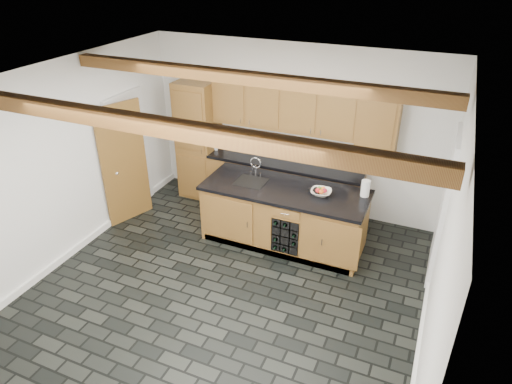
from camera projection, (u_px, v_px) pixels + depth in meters
ground at (229, 286)px, 6.21m from camera, size 5.00×5.00×0.00m
room_shell at (238, 168)px, 5.94m from camera, size 5.01×5.00×5.00m
back_cabinetry at (267, 155)px, 7.68m from camera, size 3.65×0.62×2.20m
island at (284, 216)px, 6.92m from camera, size 2.48×0.96×0.93m
faucet at (252, 179)px, 6.91m from camera, size 0.45×0.40×0.34m
kitchen_scale at (315, 191)px, 6.60m from camera, size 0.21×0.16×0.06m
fruit_bowl at (321, 192)px, 6.53m from camera, size 0.32×0.32×0.07m
fruit_cluster at (321, 190)px, 6.51m from camera, size 0.16×0.17×0.07m
paper_towel at (365, 188)px, 6.46m from camera, size 0.13×0.13×0.24m
mug at (216, 148)px, 7.95m from camera, size 0.10×0.10×0.08m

